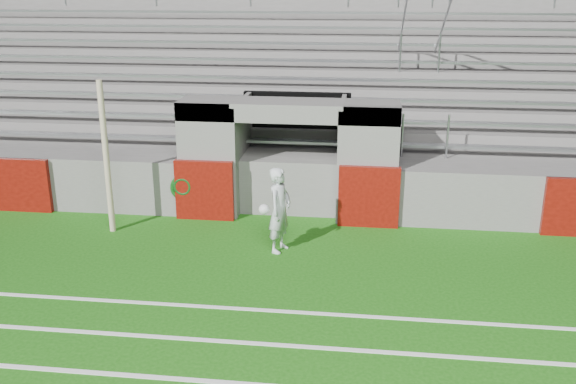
# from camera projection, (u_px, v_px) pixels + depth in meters

# --- Properties ---
(ground) EXTENTS (90.00, 90.00, 0.00)m
(ground) POSITION_uv_depth(u_px,v_px,m) (264.00, 282.00, 11.36)
(ground) COLOR #18540E
(ground) RESTS_ON ground
(field_post) EXTENTS (0.13, 0.13, 3.21)m
(field_post) POSITION_uv_depth(u_px,v_px,m) (106.00, 158.00, 13.17)
(field_post) COLOR #C7B294
(field_post) RESTS_ON ground
(stadium_structure) EXTENTS (26.00, 8.48, 5.42)m
(stadium_structure) POSITION_uv_depth(u_px,v_px,m) (308.00, 111.00, 18.38)
(stadium_structure) COLOR #625F5C
(stadium_structure) RESTS_ON ground
(goalkeeper_with_ball) EXTENTS (0.69, 0.72, 1.70)m
(goalkeeper_with_ball) POSITION_uv_depth(u_px,v_px,m) (279.00, 210.00, 12.43)
(goalkeeper_with_ball) COLOR silver
(goalkeeper_with_ball) RESTS_ON ground
(hose_coil) EXTENTS (0.59, 0.14, 0.59)m
(hose_coil) POSITION_uv_depth(u_px,v_px,m) (183.00, 188.00, 14.16)
(hose_coil) COLOR #0D4310
(hose_coil) RESTS_ON ground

